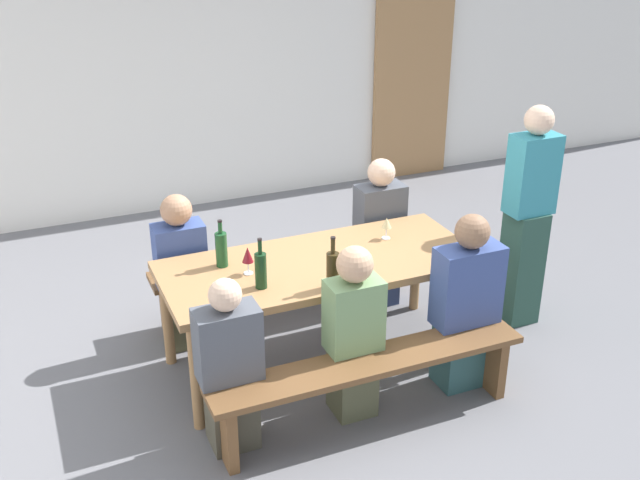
{
  "coord_description": "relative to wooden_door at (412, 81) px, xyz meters",
  "views": [
    {
      "loc": [
        -1.71,
        -4.02,
        2.91
      ],
      "look_at": [
        0.0,
        0.0,
        0.9
      ],
      "focal_mm": 42.7,
      "sensor_mm": 36.0,
      "label": 1
    }
  ],
  "objects": [
    {
      "name": "ground_plane",
      "position": [
        -2.38,
        -3.05,
        -1.05
      ],
      "size": [
        24.0,
        24.0,
        0.0
      ],
      "primitive_type": "plane",
      "color": "slate"
    },
    {
      "name": "back_wall",
      "position": [
        -2.38,
        0.14,
        0.55
      ],
      "size": [
        14.0,
        0.2,
        3.2
      ],
      "primitive_type": "cube",
      "color": "silver",
      "rests_on": "ground"
    },
    {
      "name": "wooden_door",
      "position": [
        0.0,
        0.0,
        0.0
      ],
      "size": [
        0.9,
        0.06,
        2.1
      ],
      "primitive_type": "cube",
      "color": "#9E7247",
      "rests_on": "ground"
    },
    {
      "name": "tasting_table",
      "position": [
        -2.38,
        -3.05,
        -0.38
      ],
      "size": [
        2.04,
        0.87,
        0.75
      ],
      "color": "#9E7247",
      "rests_on": "ground"
    },
    {
      "name": "bench_near",
      "position": [
        -2.38,
        -3.78,
        -0.7
      ],
      "size": [
        1.94,
        0.3,
        0.45
      ],
      "color": "brown",
      "rests_on": "ground"
    },
    {
      "name": "bench_far",
      "position": [
        -2.38,
        -2.32,
        -0.7
      ],
      "size": [
        1.94,
        0.3,
        0.45
      ],
      "color": "brown",
      "rests_on": "ground"
    },
    {
      "name": "wine_bottle_0",
      "position": [
        -2.97,
        -2.87,
        -0.18
      ],
      "size": [
        0.08,
        0.08,
        0.31
      ],
      "color": "#194723",
      "rests_on": "tasting_table"
    },
    {
      "name": "wine_bottle_1",
      "position": [
        -2.45,
        -3.41,
        -0.18
      ],
      "size": [
        0.08,
        0.08,
        0.33
      ],
      "color": "#332814",
      "rests_on": "tasting_table"
    },
    {
      "name": "wine_bottle_2",
      "position": [
        -2.84,
        -3.24,
        -0.18
      ],
      "size": [
        0.07,
        0.07,
        0.32
      ],
      "color": "#143319",
      "rests_on": "tasting_table"
    },
    {
      "name": "wine_glass_0",
      "position": [
        -1.82,
        -2.9,
        -0.19
      ],
      "size": [
        0.07,
        0.07,
        0.15
      ],
      "color": "silver",
      "rests_on": "tasting_table"
    },
    {
      "name": "wine_glass_1",
      "position": [
        -2.85,
        -3.03,
        -0.18
      ],
      "size": [
        0.07,
        0.07,
        0.18
      ],
      "color": "silver",
      "rests_on": "tasting_table"
    },
    {
      "name": "seated_guest_near_0",
      "position": [
        -3.17,
        -3.63,
        -0.55
      ],
      "size": [
        0.35,
        0.24,
        1.06
      ],
      "rotation": [
        0.0,
        0.0,
        1.57
      ],
      "color": "#484537",
      "rests_on": "ground"
    },
    {
      "name": "seated_guest_near_1",
      "position": [
        -2.41,
        -3.63,
        -0.51
      ],
      "size": [
        0.33,
        0.24,
        1.11
      ],
      "rotation": [
        0.0,
        0.0,
        1.57
      ],
      "color": "#4F5138",
      "rests_on": "ground"
    },
    {
      "name": "seated_guest_near_2",
      "position": [
        -1.64,
        -3.63,
        -0.49
      ],
      "size": [
        0.42,
        0.24,
        1.18
      ],
      "rotation": [
        0.0,
        0.0,
        1.57
      ],
      "color": "#2C5355",
      "rests_on": "ground"
    },
    {
      "name": "seated_guest_far_0",
      "position": [
        -3.15,
        -2.47,
        -0.51
      ],
      "size": [
        0.34,
        0.24,
        1.11
      ],
      "rotation": [
        0.0,
        0.0,
        -1.57
      ],
      "color": "brown",
      "rests_on": "ground"
    },
    {
      "name": "seated_guest_far_1",
      "position": [
        -1.64,
        -2.47,
        -0.49
      ],
      "size": [
        0.36,
        0.24,
        1.16
      ],
      "rotation": [
        0.0,
        0.0,
        -1.57
      ],
      "color": "navy",
      "rests_on": "ground"
    },
    {
      "name": "standing_host",
      "position": [
        -0.82,
        -3.11,
        -0.25
      ],
      "size": [
        0.32,
        0.24,
        1.63
      ],
      "rotation": [
        0.0,
        0.0,
        3.14
      ],
      "color": "#284B3F",
      "rests_on": "ground"
    }
  ]
}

